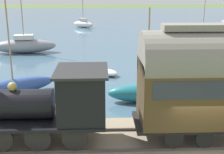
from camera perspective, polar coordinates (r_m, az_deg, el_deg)
name	(u,v)px	position (r m, az deg, el deg)	size (l,w,h in m)	color
harbor_water	(122,25)	(54.86, 1.86, 9.51)	(80.00, 80.00, 0.01)	#426075
rail_embankment	(193,145)	(13.96, 14.55, -11.91)	(4.60, 56.00, 0.66)	gray
steam_locomotive	(53,102)	(12.67, -10.79, -4.43)	(2.42, 5.76, 3.17)	black
sailboat_blue	(13,87)	(20.80, -17.60, -1.69)	(3.91, 5.18, 6.11)	#335199
sailboat_red	(202,34)	(41.47, 16.20, 7.55)	(3.04, 3.78, 6.39)	#B72D23
sailboat_gray	(24,45)	(33.35, -15.72, 5.59)	(2.38, 6.51, 7.29)	gray
sailboat_teal	(147,93)	(18.70, 6.38, -2.95)	(1.50, 4.73, 5.58)	#1E707A
sailboat_white	(83,24)	(51.65, -5.29, 9.68)	(3.19, 3.85, 6.77)	white
rowboat_near_shore	(106,72)	(24.11, -1.05, 0.86)	(2.05, 2.25, 0.51)	silver
rowboat_mid_harbor	(156,70)	(25.06, 7.96, 1.30)	(1.18, 2.75, 0.49)	#B7B2A3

